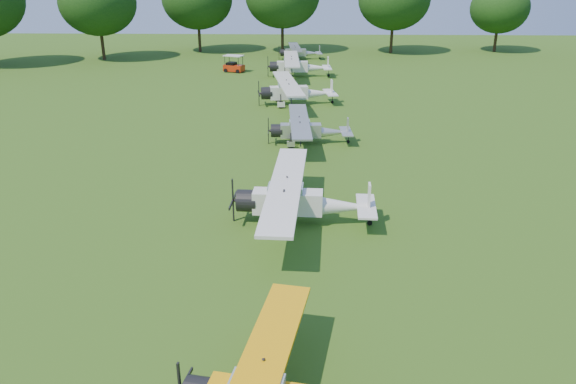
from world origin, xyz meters
The scene contains 8 objects.
ground centered at (0.00, 0.00, 0.00)m, with size 160.00×160.00×0.00m, color #315415.
tree_belt centered at (3.57, 0.16, 8.03)m, with size 137.36×130.27×14.52m.
aircraft_3 centered at (1.22, -4.32, 1.37)m, with size 7.46×11.87×2.34m.
aircraft_4 centered at (1.65, 9.67, 1.16)m, with size 6.32×10.06×1.98m.
aircraft_5 centered at (0.46, 22.16, 1.37)m, with size 7.54×11.94×2.34m.
aircraft_6 centered at (0.46, 36.51, 1.40)m, with size 7.63×12.15×2.39m.
aircraft_7 centered at (0.46, 49.59, 1.12)m, with size 6.12×9.75×1.92m.
golf_cart centered at (-7.50, 39.42, 0.68)m, with size 2.72×2.15×2.04m.
Camera 1 is at (1.53, -30.73, 12.49)m, focal length 35.00 mm.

